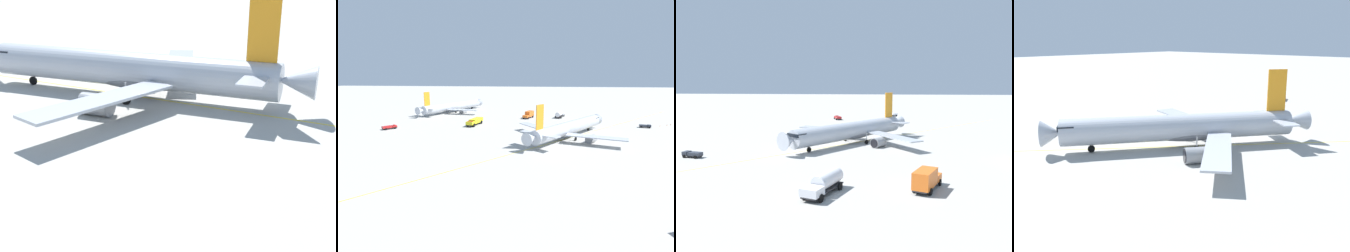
% 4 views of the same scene
% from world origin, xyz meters
% --- Properties ---
extents(ground_plane, '(600.00, 600.00, 0.00)m').
position_xyz_m(ground_plane, '(0.00, 0.00, 0.00)').
color(ground_plane, '#ADAAA3').
extents(airliner_main, '(31.45, 36.61, 12.19)m').
position_xyz_m(airliner_main, '(-5.44, -1.98, 3.06)').
color(airliner_main, '#B2B7C1').
rests_on(airliner_main, ground_plane).
extents(taxiway_centreline, '(110.76, 121.57, 0.01)m').
position_xyz_m(taxiway_centreline, '(-8.58, -5.08, 0.00)').
color(taxiway_centreline, yellow).
rests_on(taxiway_centreline, ground_plane).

